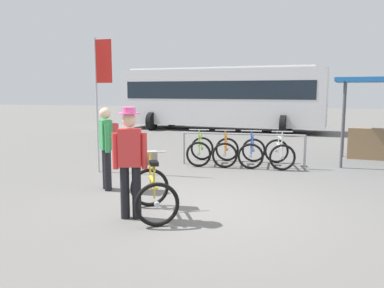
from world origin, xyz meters
name	(u,v)px	position (x,y,z in m)	size (l,w,h in m)	color
ground_plane	(199,207)	(0.00, 0.00, 0.00)	(80.00, 80.00, 0.00)	#605E5B
bike_rack_rail	(242,141)	(0.15, 3.80, 0.66)	(3.21, 0.22, 0.88)	#99999E
racked_bike_lime	(200,150)	(-1.01, 3.91, 0.37)	(0.83, 1.21, 0.98)	black
racked_bike_orange	(226,151)	(-0.31, 3.95, 0.37)	(0.79, 1.16, 0.97)	black
racked_bike_blue	(252,152)	(0.39, 3.99, 0.37)	(0.71, 1.12, 0.97)	black
racked_bike_white	(279,153)	(1.09, 4.02, 0.37)	(0.87, 1.22, 0.97)	black
featured_bicycle	(152,187)	(-0.63, -0.55, 0.45)	(1.09, 1.26, 0.97)	black
person_with_featured_bike	(130,158)	(-0.88, -0.83, 0.95)	(0.51, 0.32, 1.72)	black
pedestrian_with_backpack	(107,143)	(-2.07, 0.66, 0.94)	(0.46, 0.47, 1.64)	black
bus_distant	(221,95)	(-2.30, 12.88, 1.74)	(10.18, 3.97, 3.08)	silver
banner_flag	(101,79)	(-2.98, 2.14, 2.23)	(0.45, 0.05, 3.20)	#B2B2B7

